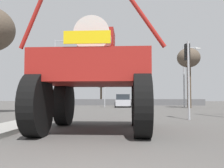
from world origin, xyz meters
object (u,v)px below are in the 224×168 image
Objects in this scene: streetlight_far_left at (56,70)px; sedan_ahead at (123,101)px; traffic_signal_far_left at (105,82)px; bare_tree_right at (189,59)px; bare_tree_far_center at (101,76)px; streetlight_far_right at (185,73)px; traffic_signal_far_right at (133,82)px; oversize_sprayer at (96,76)px; traffic_signal_near_left at (30,72)px; traffic_signal_near_right at (188,63)px.

sedan_ahead is at bearing 8.42° from streetlight_far_left.
traffic_signal_far_left is 0.60× the size of bare_tree_right.
bare_tree_far_center is at bearing 18.30° from sedan_ahead.
streetlight_far_right is at bearing 5.83° from traffic_signal_far_left.
oversize_sprayer is at bearing -95.32° from traffic_signal_far_right.
traffic_signal_far_right is at bearing -66.61° from bare_tree_far_center.
sedan_ahead is 1.20× the size of traffic_signal_near_left.
traffic_signal_far_left is 9.63m from bare_tree_right.
bare_tree_far_center is (-1.44, 10.70, 1.68)m from traffic_signal_far_left.
bare_tree_right is (12.00, 14.51, 2.73)m from traffic_signal_near_left.
traffic_signal_near_right reaches higher than traffic_signal_far_left.
streetlight_far_right is 1.10× the size of bare_tree_right.
traffic_signal_far_left is at bearing -82.35° from bare_tree_far_center.
traffic_signal_far_left is at bearing 171.89° from bare_tree_right.
bare_tree_right is (7.94, 19.08, 3.38)m from oversize_sprayer.
streetlight_far_left is at bearing -176.52° from streetlight_far_right.
bare_tree_right reaches higher than traffic_signal_near_left.
sedan_ahead is 8.87m from bare_tree_right.
streetlight_far_left is 11.49m from bare_tree_far_center.
traffic_signal_far_right is (5.96, 15.82, 0.37)m from traffic_signal_near_left.
bare_tree_far_center reaches higher than traffic_signal_far_right.
oversize_sprayer is at bearing -48.41° from traffic_signal_near_left.
traffic_signal_near_left is 0.86× the size of traffic_signal_near_right.
oversize_sprayer is 6.15m from traffic_signal_near_left.
traffic_signal_near_right is at bearing -104.14° from bare_tree_right.
traffic_signal_near_right is at bearing -102.81° from streetlight_far_right.
sedan_ahead is at bearing 74.22° from traffic_signal_near_left.
oversize_sprayer reaches higher than traffic_signal_far_left.
traffic_signal_far_right is (-2.39, 15.83, -0.05)m from traffic_signal_near_right.
streetlight_far_left is at bearing 100.55° from traffic_signal_near_left.
traffic_signal_far_right is at bearing -171.20° from streetlight_far_right.
traffic_signal_near_right is at bearing -75.19° from bare_tree_far_center.
oversize_sprayer is 20.94m from bare_tree_right.
sedan_ahead is at bearing 101.75° from traffic_signal_near_right.
traffic_signal_far_right is (3.19, -0.00, 0.04)m from traffic_signal_far_left.
traffic_signal_near_left is 0.53× the size of bare_tree_right.
bare_tree_right is at bearing -110.96° from sedan_ahead.
oversize_sprayer is 0.79× the size of bare_tree_far_center.
streetlight_far_right reaches higher than traffic_signal_far_right.
oversize_sprayer is at bearing -110.78° from streetlight_far_right.
bare_tree_right is 1.02× the size of bare_tree_far_center.
traffic_signal_far_right is at bearing 69.35° from traffic_signal_near_left.
traffic_signal_far_left is (-5.58, 15.83, -0.08)m from traffic_signal_near_right.
traffic_signal_near_right is 15.15m from bare_tree_right.
streetlight_far_right is (9.39, 0.96, 1.16)m from traffic_signal_far_left.
bare_tree_far_center is (-10.67, 12.02, -0.72)m from bare_tree_right.
oversize_sprayer is at bearing -84.98° from bare_tree_far_center.
traffic_signal_far_left is 0.50× the size of streetlight_far_left.
traffic_signal_far_right is 9.04m from streetlight_far_left.
streetlight_far_left is (-5.72, 0.04, 1.53)m from traffic_signal_far_left.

